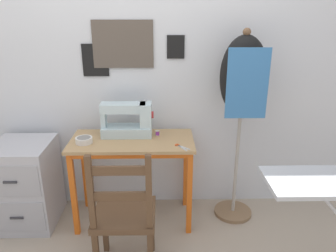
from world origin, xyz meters
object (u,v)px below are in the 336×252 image
Objects in this scene: scissors at (180,146)px; thread_spool_near_machine at (157,133)px; sewing_machine at (129,121)px; dress_form at (243,85)px; filing_cabinet at (26,184)px; wooden_chair at (124,216)px; fabric_bowl at (84,140)px.

thread_spool_near_machine reaches higher than scissors.
dress_form is at bearing -2.57° from sewing_machine.
filing_cabinet is (-1.24, 0.13, -0.38)m from scissors.
sewing_machine reaches higher than wooden_chair.
fabric_bowl is at bearing -174.80° from dress_form.
dress_form reaches higher than fabric_bowl.
sewing_machine is 0.79m from wooden_chair.
fabric_bowl is 1.28m from dress_form.
wooden_chair is 1.32× the size of filing_cabinet.
fabric_bowl is at bearing -5.31° from filing_cabinet.
sewing_machine is 0.47m from scissors.
scissors is 1.31m from filing_cabinet.
filing_cabinet is at bearing 174.12° from scissors.
sewing_machine is at bearing 149.66° from scissors.
sewing_machine is 10.39× the size of thread_spool_near_machine.
fabric_bowl is 0.14× the size of wooden_chair.
wooden_chair reaches higher than fabric_bowl.
thread_spool_near_machine is at bearing 72.69° from wooden_chair.
thread_spool_near_machine reaches higher than filing_cabinet.
wooden_chair is at bearing -56.43° from fabric_bowl.
filing_cabinet is at bearing -173.14° from sewing_machine.
wooden_chair reaches higher than scissors.
fabric_bowl is 3.22× the size of thread_spool_near_machine.
thread_spool_near_machine is 0.77m from dress_form.
sewing_machine is at bearing 24.04° from fabric_bowl.
sewing_machine is 0.26× the size of dress_form.
filing_cabinet is (-0.86, 0.57, -0.08)m from wooden_chair.
dress_form reaches higher than sewing_machine.
fabric_bowl is 0.65m from filing_cabinet.
sewing_machine is at bearing -179.46° from thread_spool_near_machine.
thread_spool_near_machine is (-0.17, 0.23, 0.02)m from scissors.
filing_cabinet is (-1.07, -0.10, -0.40)m from thread_spool_near_machine.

